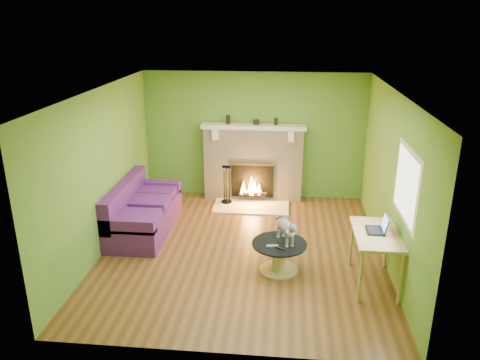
% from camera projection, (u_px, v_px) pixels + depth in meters
% --- Properties ---
extents(floor, '(5.00, 5.00, 0.00)m').
position_uv_depth(floor, '(243.00, 250.00, 7.69)').
color(floor, brown).
rests_on(floor, ground).
extents(ceiling, '(5.00, 5.00, 0.00)m').
position_uv_depth(ceiling, '(243.00, 91.00, 6.82)').
color(ceiling, white).
rests_on(ceiling, wall_back).
extents(wall_back, '(5.00, 0.00, 5.00)m').
position_uv_depth(wall_back, '(254.00, 136.00, 9.60)').
color(wall_back, '#579230').
rests_on(wall_back, floor).
extents(wall_front, '(5.00, 0.00, 5.00)m').
position_uv_depth(wall_front, '(221.00, 252.00, 4.91)').
color(wall_front, '#579230').
rests_on(wall_front, floor).
extents(wall_left, '(0.00, 5.00, 5.00)m').
position_uv_depth(wall_left, '(103.00, 171.00, 7.47)').
color(wall_left, '#579230').
rests_on(wall_left, floor).
extents(wall_right, '(0.00, 5.00, 5.00)m').
position_uv_depth(wall_right, '(391.00, 180.00, 7.05)').
color(wall_right, '#579230').
rests_on(wall_right, floor).
extents(window_frame, '(0.00, 1.20, 1.20)m').
position_uv_depth(window_frame, '(406.00, 185.00, 6.12)').
color(window_frame, silver).
rests_on(window_frame, wall_right).
extents(window_pane, '(0.00, 1.06, 1.06)m').
position_uv_depth(window_pane, '(406.00, 185.00, 6.12)').
color(window_pane, white).
rests_on(window_pane, wall_right).
extents(fireplace, '(2.10, 0.46, 1.58)m').
position_uv_depth(fireplace, '(253.00, 163.00, 9.61)').
color(fireplace, '#C1B6A0').
rests_on(fireplace, floor).
extents(hearth, '(1.50, 0.75, 0.03)m').
position_uv_depth(hearth, '(251.00, 207.00, 9.38)').
color(hearth, beige).
rests_on(hearth, floor).
extents(mantel, '(2.10, 0.28, 0.08)m').
position_uv_depth(mantel, '(254.00, 127.00, 9.33)').
color(mantel, silver).
rests_on(mantel, fireplace).
extents(sofa, '(0.90, 1.98, 0.89)m').
position_uv_depth(sofa, '(142.00, 212.00, 8.29)').
color(sofa, '#4D1B66').
rests_on(sofa, floor).
extents(coffee_table, '(0.82, 0.82, 0.46)m').
position_uv_depth(coffee_table, '(279.00, 255.00, 6.98)').
color(coffee_table, '#D9BD75').
rests_on(coffee_table, floor).
extents(desk, '(0.63, 1.09, 0.80)m').
position_uv_depth(desk, '(377.00, 239.00, 6.50)').
color(desk, '#D9BD75').
rests_on(desk, floor).
extents(cat, '(0.48, 0.70, 0.41)m').
position_uv_depth(cat, '(285.00, 229.00, 6.89)').
color(cat, slate).
rests_on(cat, coffee_table).
extents(remote_silver, '(0.17, 0.07, 0.02)m').
position_uv_depth(remote_silver, '(272.00, 246.00, 6.81)').
color(remote_silver, '#979799').
rests_on(remote_silver, coffee_table).
extents(remote_black, '(0.16, 0.12, 0.02)m').
position_uv_depth(remote_black, '(281.00, 248.00, 6.74)').
color(remote_black, black).
rests_on(remote_black, coffee_table).
extents(laptop, '(0.29, 0.33, 0.24)m').
position_uv_depth(laptop, '(376.00, 223.00, 6.48)').
color(laptop, black).
rests_on(laptop, desk).
extents(fire_tools, '(0.21, 0.21, 0.79)m').
position_uv_depth(fire_tools, '(227.00, 184.00, 9.43)').
color(fire_tools, black).
rests_on(fire_tools, hearth).
extents(mantel_vase_left, '(0.08, 0.08, 0.18)m').
position_uv_depth(mantel_vase_left, '(228.00, 119.00, 9.36)').
color(mantel_vase_left, black).
rests_on(mantel_vase_left, mantel).
extents(mantel_vase_right, '(0.07, 0.07, 0.14)m').
position_uv_depth(mantel_vase_right, '(276.00, 121.00, 9.28)').
color(mantel_vase_right, black).
rests_on(mantel_vase_right, mantel).
extents(mantel_box, '(0.12, 0.08, 0.10)m').
position_uv_depth(mantel_box, '(256.00, 122.00, 9.32)').
color(mantel_box, black).
rests_on(mantel_box, mantel).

